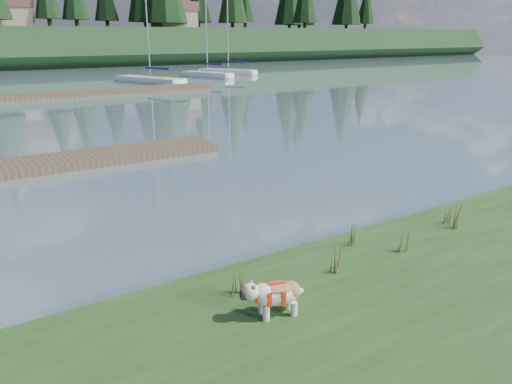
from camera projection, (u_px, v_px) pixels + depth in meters
ground at (15, 99)px, 34.85m from camera, size 200.00×200.00×0.00m
bulldog at (276, 293)px, 7.38m from camera, size 0.98×0.54×0.57m
dock_far at (45, 95)px, 35.85m from camera, size 26.00×2.20×0.30m
sailboat_bg_3 at (145, 79)px, 46.30m from camera, size 4.58×8.73×12.66m
sailboat_bg_4 at (203, 74)px, 52.30m from camera, size 3.56×6.93×10.26m
sailboat_bg_5 at (223, 71)px, 56.40m from camera, size 5.12×6.95×10.53m
weed_0 at (337, 260)px, 8.77m from camera, size 0.17×0.14×0.52m
weed_1 at (351, 233)px, 9.90m from camera, size 0.17×0.14×0.59m
weed_2 at (458, 215)px, 10.69m from camera, size 0.17×0.14×0.75m
weed_3 at (235, 279)px, 8.00m from camera, size 0.17×0.14×0.61m
weed_4 at (405, 242)px, 9.59m from camera, size 0.17×0.14×0.48m
weed_5 at (448, 215)px, 10.98m from camera, size 0.17×0.14×0.52m
mud_lip at (277, 267)px, 9.61m from camera, size 60.00×0.50×0.14m
house_1 at (7, 11)px, 68.47m from camera, size 6.30×5.30×4.65m
house_2 at (174, 14)px, 79.39m from camera, size 6.30×5.30×4.65m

